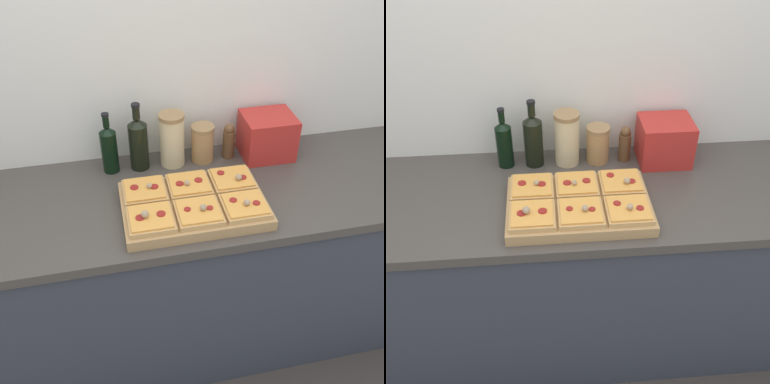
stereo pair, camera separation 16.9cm
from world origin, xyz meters
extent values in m
cube|color=silver|center=(0.00, 0.68, 1.25)|extent=(6.00, 0.06, 2.50)
cube|color=#333842|center=(0.00, 0.32, 0.43)|extent=(2.60, 0.64, 0.86)
cube|color=#423D38|center=(0.00, 0.32, 0.88)|extent=(2.63, 0.67, 0.04)
cube|color=tan|center=(0.03, 0.21, 0.92)|extent=(0.54, 0.36, 0.04)
cube|color=tan|center=(-0.14, 0.29, 0.95)|extent=(0.16, 0.16, 0.02)
cube|color=gold|center=(-0.14, 0.29, 0.97)|extent=(0.15, 0.14, 0.01)
cylinder|color=maroon|center=(-0.18, 0.30, 0.97)|extent=(0.03, 0.03, 0.00)
cylinder|color=maroon|center=(-0.11, 0.29, 0.97)|extent=(0.03, 0.03, 0.00)
sphere|color=tan|center=(-0.12, 0.29, 0.98)|extent=(0.02, 0.02, 0.02)
cube|color=tan|center=(0.03, 0.29, 0.95)|extent=(0.16, 0.16, 0.02)
cube|color=gold|center=(0.03, 0.29, 0.97)|extent=(0.15, 0.14, 0.01)
cylinder|color=maroon|center=(-0.01, 0.29, 0.97)|extent=(0.03, 0.03, 0.00)
cylinder|color=maroon|center=(0.07, 0.29, 0.97)|extent=(0.03, 0.03, 0.00)
sphere|color=tan|center=(0.02, 0.27, 0.98)|extent=(0.02, 0.02, 0.02)
cube|color=tan|center=(0.20, 0.29, 0.95)|extent=(0.16, 0.16, 0.02)
cube|color=gold|center=(0.20, 0.29, 0.97)|extent=(0.15, 0.14, 0.01)
cylinder|color=maroon|center=(0.17, 0.32, 0.97)|extent=(0.03, 0.03, 0.00)
cylinder|color=maroon|center=(0.24, 0.27, 0.97)|extent=(0.03, 0.03, 0.00)
sphere|color=tan|center=(0.22, 0.26, 0.98)|extent=(0.03, 0.03, 0.03)
cube|color=tan|center=(-0.14, 0.12, 0.95)|extent=(0.16, 0.16, 0.02)
cube|color=gold|center=(-0.14, 0.12, 0.97)|extent=(0.15, 0.14, 0.01)
cylinder|color=maroon|center=(-0.18, 0.12, 0.97)|extent=(0.03, 0.03, 0.00)
cylinder|color=maroon|center=(-0.11, 0.12, 0.97)|extent=(0.03, 0.03, 0.00)
sphere|color=tan|center=(-0.16, 0.12, 0.99)|extent=(0.03, 0.03, 0.03)
cube|color=tan|center=(0.03, 0.12, 0.95)|extent=(0.16, 0.16, 0.02)
cube|color=gold|center=(0.03, 0.12, 0.97)|extent=(0.15, 0.14, 0.01)
cylinder|color=maroon|center=(-0.01, 0.13, 0.97)|extent=(0.02, 0.02, 0.00)
cylinder|color=maroon|center=(0.07, 0.12, 0.97)|extent=(0.02, 0.02, 0.00)
sphere|color=tan|center=(0.04, 0.11, 0.98)|extent=(0.02, 0.02, 0.02)
cube|color=tan|center=(0.20, 0.12, 0.95)|extent=(0.16, 0.16, 0.02)
cube|color=gold|center=(0.20, 0.12, 0.97)|extent=(0.15, 0.14, 0.01)
cylinder|color=maroon|center=(0.17, 0.14, 0.97)|extent=(0.03, 0.03, 0.00)
cylinder|color=maroon|center=(0.24, 0.11, 0.97)|extent=(0.03, 0.03, 0.00)
sphere|color=tan|center=(0.21, 0.11, 0.98)|extent=(0.02, 0.02, 0.02)
cylinder|color=black|center=(-0.25, 0.54, 0.99)|extent=(0.07, 0.07, 0.18)
cone|color=black|center=(-0.25, 0.54, 1.10)|extent=(0.07, 0.07, 0.03)
cylinder|color=black|center=(-0.25, 0.54, 1.13)|extent=(0.03, 0.03, 0.05)
cylinder|color=black|center=(-0.25, 0.54, 1.16)|extent=(0.03, 0.03, 0.01)
cylinder|color=black|center=(-0.13, 0.54, 1.00)|extent=(0.08, 0.08, 0.20)
cone|color=black|center=(-0.13, 0.54, 1.12)|extent=(0.08, 0.08, 0.03)
cylinder|color=black|center=(-0.13, 0.54, 1.16)|extent=(0.03, 0.03, 0.05)
cylinder|color=black|center=(-0.13, 0.54, 1.19)|extent=(0.04, 0.04, 0.01)
cylinder|color=beige|center=(0.01, 0.54, 1.01)|extent=(0.10, 0.10, 0.22)
cylinder|color=#937047|center=(0.01, 0.54, 1.13)|extent=(0.11, 0.11, 0.02)
cylinder|color=#AD7F4C|center=(0.14, 0.54, 0.97)|extent=(0.10, 0.10, 0.15)
cylinder|color=#937047|center=(0.14, 0.54, 1.06)|extent=(0.10, 0.10, 0.02)
cylinder|color=brown|center=(0.26, 0.54, 0.96)|extent=(0.05, 0.05, 0.13)
sphere|color=brown|center=(0.26, 0.54, 1.04)|extent=(0.05, 0.05, 0.05)
cube|color=red|center=(0.43, 0.52, 1.00)|extent=(0.22, 0.19, 0.19)
cube|color=black|center=(0.43, 0.43, 1.05)|extent=(0.18, 0.01, 0.05)
cube|color=black|center=(0.55, 0.52, 1.00)|extent=(0.02, 0.02, 0.02)
camera|label=1|loc=(-0.25, -1.08, 2.00)|focal=42.00mm
camera|label=2|loc=(-0.09, -1.10, 2.00)|focal=42.00mm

